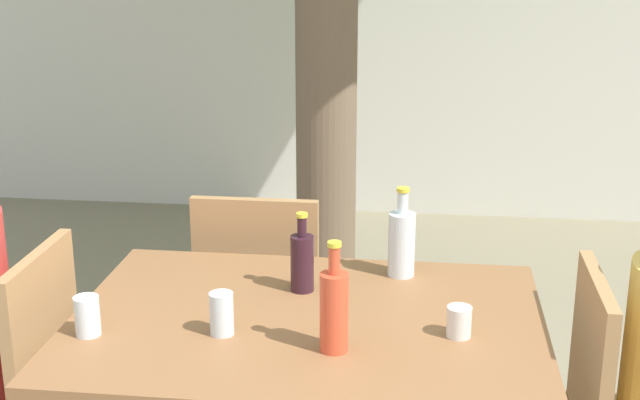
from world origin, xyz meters
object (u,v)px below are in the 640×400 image
(patio_chair_0, at_px, (11,377))
(drinking_glass_2, at_px, (87,316))
(patio_chair_2, at_px, (262,294))
(soda_bottle_2, at_px, (334,309))
(water_bottle_0, at_px, (402,242))
(drinking_glass_0, at_px, (222,314))
(wine_bottle_1, at_px, (302,261))
(drinking_glass_1, at_px, (459,322))
(dining_table_front, at_px, (307,346))

(patio_chair_0, xyz_separation_m, drinking_glass_2, (0.33, -0.17, 0.29))
(patio_chair_2, distance_m, soda_bottle_2, 1.02)
(patio_chair_0, distance_m, water_bottle_0, 1.24)
(drinking_glass_0, bearing_deg, wine_bottle_1, 61.92)
(wine_bottle_1, distance_m, drinking_glass_2, 0.64)
(drinking_glass_0, distance_m, drinking_glass_2, 0.35)
(wine_bottle_1, relative_size, soda_bottle_2, 0.82)
(soda_bottle_2, distance_m, drinking_glass_1, 0.35)
(water_bottle_0, xyz_separation_m, drinking_glass_2, (-0.81, -0.52, -0.06))
(patio_chair_0, bearing_deg, wine_bottle_1, 102.85)
(drinking_glass_0, height_order, drinking_glass_1, drinking_glass_0)
(drinking_glass_0, relative_size, drinking_glass_2, 1.08)
(water_bottle_0, bearing_deg, soda_bottle_2, -105.88)
(patio_chair_2, relative_size, water_bottle_0, 3.26)
(patio_chair_0, relative_size, drinking_glass_0, 7.88)
(drinking_glass_2, bearing_deg, water_bottle_0, 32.95)
(patio_chair_2, xyz_separation_m, water_bottle_0, (0.51, -0.35, 0.35))
(dining_table_front, relative_size, drinking_glass_2, 12.14)
(patio_chair_2, height_order, soda_bottle_2, soda_bottle_2)
(patio_chair_0, relative_size, drinking_glass_2, 8.54)
(patio_chair_0, bearing_deg, drinking_glass_1, 87.23)
(patio_chair_0, bearing_deg, drinking_glass_0, 79.47)
(wine_bottle_1, bearing_deg, patio_chair_2, 113.45)
(patio_chair_2, height_order, wine_bottle_1, wine_bottle_1)
(drinking_glass_2, bearing_deg, drinking_glass_1, 6.47)
(water_bottle_0, distance_m, drinking_glass_2, 0.97)
(dining_table_front, xyz_separation_m, patio_chair_0, (-0.89, 0.00, -0.15))
(dining_table_front, bearing_deg, wine_bottle_1, 101.68)
(drinking_glass_0, bearing_deg, drinking_glass_2, -172.25)
(soda_bottle_2, bearing_deg, drinking_glass_0, 169.35)
(wine_bottle_1, bearing_deg, drinking_glass_0, -118.08)
(patio_chair_0, height_order, water_bottle_0, water_bottle_0)
(patio_chair_0, distance_m, wine_bottle_1, 0.93)
(patio_chair_2, xyz_separation_m, soda_bottle_2, (0.36, -0.89, 0.36))
(patio_chair_2, xyz_separation_m, drinking_glass_0, (0.05, -0.83, 0.30))
(patio_chair_2, height_order, drinking_glass_2, patio_chair_2)
(patio_chair_2, bearing_deg, drinking_glass_1, 131.35)
(patio_chair_2, bearing_deg, patio_chair_0, 48.40)
(wine_bottle_1, bearing_deg, dining_table_front, -78.32)
(water_bottle_0, bearing_deg, wine_bottle_1, -151.28)
(patio_chair_2, height_order, water_bottle_0, water_bottle_0)
(water_bottle_0, relative_size, wine_bottle_1, 1.17)
(patio_chair_0, height_order, drinking_glass_2, patio_chair_0)
(drinking_glass_2, bearing_deg, drinking_glass_0, 7.75)
(wine_bottle_1, relative_size, drinking_glass_0, 2.07)
(dining_table_front, xyz_separation_m, patio_chair_2, (-0.26, 0.70, -0.15))
(drinking_glass_1, bearing_deg, drinking_glass_0, -174.26)
(dining_table_front, xyz_separation_m, soda_bottle_2, (0.10, -0.18, 0.20))
(patio_chair_0, bearing_deg, soda_bottle_2, 79.44)
(drinking_glass_2, bearing_deg, wine_bottle_1, 35.12)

